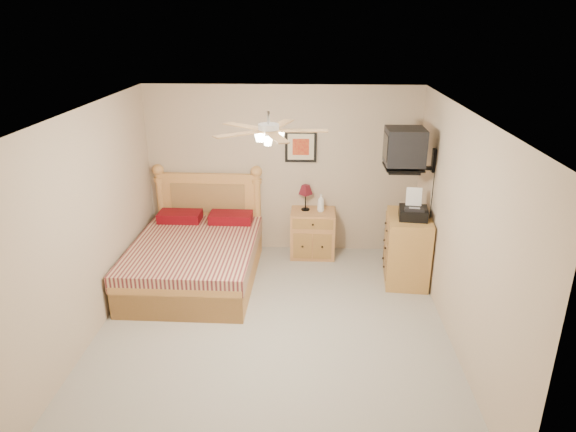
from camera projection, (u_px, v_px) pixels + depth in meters
The scene contains 17 objects.
floor at pixel (273, 328), 5.96m from camera, with size 4.50×4.50×0.00m, color gray.
ceiling at pixel (270, 112), 5.05m from camera, with size 4.00×4.50×0.04m, color white.
wall_back at pixel (282, 171), 7.60m from camera, with size 4.00×0.04×2.50m, color tan.
wall_front at pixel (247, 359), 3.41m from camera, with size 4.00×0.04×2.50m, color tan.
wall_left at pixel (88, 226), 5.58m from camera, with size 0.04×4.50×2.50m, color tan.
wall_right at pixel (460, 232), 5.43m from camera, with size 0.04×4.50×2.50m, color tan.
bed at pixel (193, 235), 6.80m from camera, with size 1.59×2.08×1.35m, color gold, non-canonical shape.
nightstand at pixel (313, 233), 7.68m from camera, with size 0.65×0.49×0.71m, color #BA803F.
table_lamp at pixel (306, 197), 7.53m from camera, with size 0.21×0.21×0.39m, color #5B131E, non-canonical shape.
lotion_bottle at pixel (321, 203), 7.50m from camera, with size 0.10×0.10×0.26m, color white.
framed_picture at pixel (301, 147), 7.44m from camera, with size 0.46×0.04×0.46m, color black.
dresser at pixel (407, 249), 6.90m from camera, with size 0.55×0.79×0.93m, color #A77C38.
fax_machine at pixel (414, 205), 6.59m from camera, with size 0.36×0.38×0.38m, color black, non-canonical shape.
magazine_lower at pixel (400, 208), 7.00m from camera, with size 0.20×0.27×0.03m, color tan.
magazine_upper at pixel (403, 205), 7.01m from camera, with size 0.20×0.27×0.02m, color tan.
wall_tv at pixel (417, 150), 6.48m from camera, with size 0.56×0.46×0.58m, color black, non-canonical shape.
ceiling_fan at pixel (269, 130), 4.92m from camera, with size 1.14×1.14×0.28m, color silver, non-canonical shape.
Camera 1 is at (0.39, -5.07, 3.37)m, focal length 32.00 mm.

